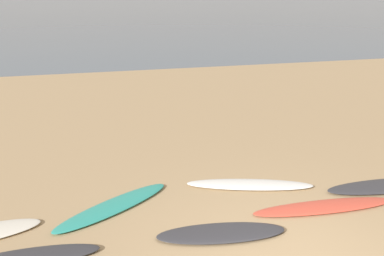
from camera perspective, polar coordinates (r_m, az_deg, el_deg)
ground_plane at (r=14.92m, az=-4.20°, el=3.99°), size 120.00×120.00×0.20m
ocean_water at (r=69.12m, az=-12.90°, el=15.16°), size 140.00×100.00×0.01m
surfboard_3 at (r=7.58m, az=-10.47°, el=-10.25°), size 2.24×1.67×0.08m
surfboard_4 at (r=6.75m, az=3.95°, el=-13.82°), size 2.06×0.84×0.08m
surfboard_5 at (r=8.27m, az=7.73°, el=-7.50°), size 2.44×1.15×0.09m
surfboard_6 at (r=7.79m, az=17.29°, el=-10.01°), size 2.60×0.60×0.07m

